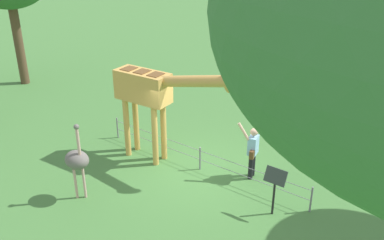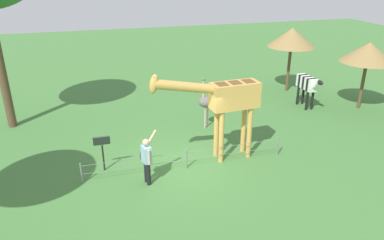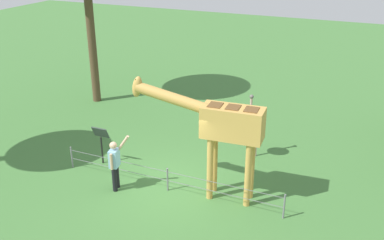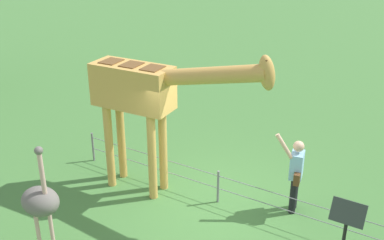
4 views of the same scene
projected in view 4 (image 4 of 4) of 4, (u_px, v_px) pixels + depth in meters
ground_plane at (213, 207)px, 9.73m from camera, size 60.00×60.00×0.00m
giraffe at (147, 95)px, 9.42m from camera, size 3.91×0.81×3.43m
visitor at (296, 172)px, 9.26m from camera, size 0.58×0.57×1.76m
ostrich at (41, 202)px, 7.82m from camera, size 0.70×0.56×2.25m
info_sign at (347, 222)px, 7.68m from camera, size 0.56×0.21×1.32m
wire_fence at (218, 185)px, 9.73m from camera, size 7.05×0.05×0.75m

